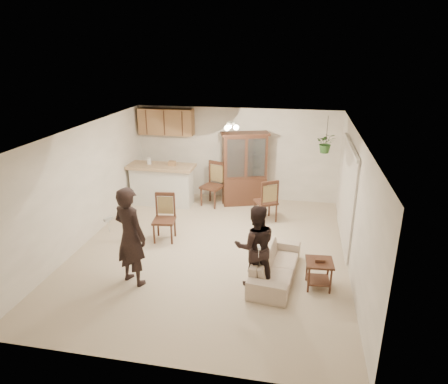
% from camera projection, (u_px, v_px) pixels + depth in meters
% --- Properties ---
extents(floor, '(6.50, 6.50, 0.00)m').
position_uv_depth(floor, '(211.00, 251.00, 8.34)').
color(floor, '#B9A58C').
rests_on(floor, ground).
extents(ceiling, '(5.50, 6.50, 0.02)m').
position_uv_depth(ceiling, '(209.00, 133.00, 7.48)').
color(ceiling, silver).
rests_on(ceiling, wall_back).
extents(wall_back, '(5.50, 0.02, 2.50)m').
position_uv_depth(wall_back, '(236.00, 154.00, 10.90)').
color(wall_back, white).
rests_on(wall_back, ground).
extents(wall_front, '(5.50, 0.02, 2.50)m').
position_uv_depth(wall_front, '(152.00, 286.00, 4.91)').
color(wall_front, white).
rests_on(wall_front, ground).
extents(wall_left, '(0.02, 6.50, 2.50)m').
position_uv_depth(wall_left, '(83.00, 186.00, 8.40)').
color(wall_left, white).
rests_on(wall_left, ground).
extents(wall_right, '(0.02, 6.50, 2.50)m').
position_uv_depth(wall_right, '(354.00, 205.00, 7.42)').
color(wall_right, white).
rests_on(wall_right, ground).
extents(breakfast_bar, '(1.60, 0.55, 1.00)m').
position_uv_depth(breakfast_bar, '(162.00, 186.00, 10.66)').
color(breakfast_bar, silver).
rests_on(breakfast_bar, floor).
extents(bar_top, '(1.75, 0.70, 0.08)m').
position_uv_depth(bar_top, '(161.00, 166.00, 10.47)').
color(bar_top, tan).
rests_on(bar_top, breakfast_bar).
extents(upper_cabinets, '(1.50, 0.34, 0.70)m').
position_uv_depth(upper_cabinets, '(166.00, 122.00, 10.78)').
color(upper_cabinets, '#956241').
rests_on(upper_cabinets, wall_back).
extents(vertical_blinds, '(0.06, 2.30, 2.10)m').
position_uv_depth(vertical_blinds, '(346.00, 195.00, 8.31)').
color(vertical_blinds, beige).
rests_on(vertical_blinds, wall_right).
extents(ceiling_fixture, '(0.36, 0.36, 0.20)m').
position_uv_depth(ceiling_fixture, '(231.00, 126.00, 8.58)').
color(ceiling_fixture, beige).
rests_on(ceiling_fixture, ceiling).
extents(hanging_plant, '(0.43, 0.37, 0.48)m').
position_uv_depth(hanging_plant, '(326.00, 143.00, 9.51)').
color(hanging_plant, '#264F1F').
rests_on(hanging_plant, ceiling).
extents(plant_cord, '(0.01, 0.01, 0.65)m').
position_uv_depth(plant_cord, '(327.00, 130.00, 9.39)').
color(plant_cord, black).
rests_on(plant_cord, ceiling).
extents(sofa, '(0.94, 1.94, 0.73)m').
position_uv_depth(sofa, '(276.00, 260.00, 7.26)').
color(sofa, beige).
rests_on(sofa, floor).
extents(adult, '(0.77, 0.66, 1.80)m').
position_uv_depth(adult, '(130.00, 237.00, 6.95)').
color(adult, black).
rests_on(adult, floor).
extents(child, '(0.77, 0.67, 1.35)m').
position_uv_depth(child, '(255.00, 251.00, 6.94)').
color(child, black).
rests_on(child, floor).
extents(china_hutch, '(1.32, 0.83, 1.94)m').
position_uv_depth(china_hutch, '(244.00, 169.00, 10.54)').
color(china_hutch, '#3B1D15').
rests_on(china_hutch, floor).
extents(side_table, '(0.50, 0.50, 0.57)m').
position_uv_depth(side_table, '(319.00, 274.00, 7.00)').
color(side_table, '#3B1D15').
rests_on(side_table, floor).
extents(chair_bar, '(0.51, 0.51, 1.04)m').
position_uv_depth(chair_bar, '(165.00, 228.00, 8.71)').
color(chair_bar, '#3B1D15').
rests_on(chair_bar, floor).
extents(chair_hutch_left, '(0.66, 0.66, 1.16)m').
position_uv_depth(chair_hutch_left, '(212.00, 193.00, 10.64)').
color(chair_hutch_left, '#3B1D15').
rests_on(chair_hutch_left, floor).
extents(chair_hutch_right, '(0.65, 0.65, 1.07)m').
position_uv_depth(chair_hutch_right, '(265.00, 209.00, 9.72)').
color(chair_hutch_right, '#3B1D15').
rests_on(chair_hutch_right, floor).
extents(controller_adult, '(0.11, 0.16, 0.05)m').
position_uv_depth(controller_adult, '(108.00, 219.00, 6.45)').
color(controller_adult, white).
rests_on(controller_adult, adult).
extents(controller_child, '(0.07, 0.14, 0.04)m').
position_uv_depth(controller_child, '(259.00, 247.00, 6.52)').
color(controller_child, white).
rests_on(controller_child, child).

